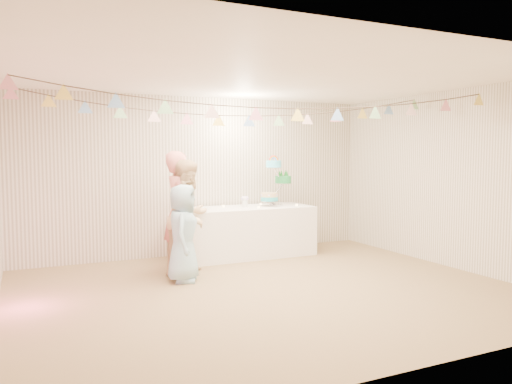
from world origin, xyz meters
name	(u,v)px	position (x,y,z in m)	size (l,w,h in m)	color
floor	(269,290)	(0.00, 0.00, 0.00)	(6.00, 6.00, 0.00)	olive
ceiling	(269,76)	(0.00, 0.00, 2.60)	(6.00, 6.00, 0.00)	white
back_wall	(202,176)	(0.00, 2.50, 1.30)	(6.00, 6.00, 0.00)	silver
front_wall	(417,204)	(0.00, -2.50, 1.30)	(6.00, 6.00, 0.00)	silver
right_wall	(452,179)	(3.00, 0.00, 1.30)	(5.00, 5.00, 0.00)	silver
table	(247,231)	(0.60, 1.99, 0.40)	(2.14, 0.86, 0.80)	white
cake_stand	(276,185)	(1.15, 2.04, 1.14)	(0.70, 0.41, 0.78)	silver
cake_bottom	(270,204)	(1.00, 1.98, 0.84)	(0.31, 0.31, 0.15)	#25A6AF
cake_middle	(283,187)	(1.33, 2.13, 1.11)	(0.27, 0.27, 0.22)	#1D853D
cake_top_tier	(274,171)	(1.09, 2.01, 1.38)	(0.25, 0.25, 0.19)	#50D6FD
platter	(217,212)	(0.05, 1.94, 0.76)	(0.33, 0.33, 0.02)	white
posy	(245,205)	(0.58, 2.04, 0.84)	(0.16, 0.16, 0.18)	white
person_adult_a	(179,212)	(-0.71, 1.42, 0.86)	(0.62, 0.41, 1.71)	#D87B71
person_adult_b	(189,217)	(-0.62, 1.26, 0.80)	(0.77, 0.60, 1.59)	#DCB987
person_child	(183,233)	(-0.83, 0.86, 0.64)	(0.63, 0.41, 1.28)	#92BDCE
bunting_back	(234,105)	(0.00, 1.10, 2.35)	(5.60, 1.10, 0.40)	pink
bunting_front	(277,98)	(0.00, -0.20, 2.32)	(5.60, 0.90, 0.36)	#72A5E5
tealight_0	(204,210)	(-0.20, 1.84, 0.82)	(0.04, 0.04, 0.03)	#FFD88C
tealight_1	(223,206)	(0.25, 2.17, 0.82)	(0.04, 0.04, 0.03)	#FFD88C
tealight_2	(259,207)	(0.70, 1.77, 0.82)	(0.04, 0.04, 0.03)	#FFD88C
tealight_3	(261,204)	(0.95, 2.21, 0.82)	(0.04, 0.04, 0.03)	#FFD88C
tealight_4	(297,205)	(1.42, 1.81, 0.82)	(0.04, 0.04, 0.03)	#FFD88C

